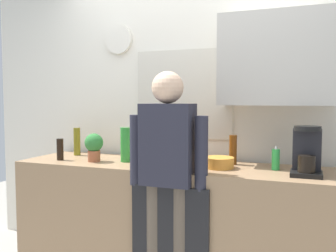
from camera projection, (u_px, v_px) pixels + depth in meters
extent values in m
cube|color=#937251|center=(181.00, 223.00, 2.83)|extent=(2.66, 0.64, 0.90)
cube|color=black|center=(169.00, 245.00, 2.52)|extent=(0.56, 0.02, 0.81)
cube|color=silver|center=(197.00, 112.00, 3.17)|extent=(4.26, 0.10, 2.60)
cube|color=beige|center=(184.00, 94.00, 3.15)|extent=(0.86, 0.02, 0.76)
cube|color=#8CA5C6|center=(184.00, 94.00, 3.15)|extent=(0.80, 0.02, 0.70)
cube|color=#B7B2A8|center=(277.00, 60.00, 2.71)|extent=(0.84, 0.32, 0.68)
cylinder|color=silver|center=(119.00, 40.00, 3.32)|extent=(0.26, 0.03, 0.26)
cube|color=black|center=(306.00, 174.00, 2.40)|extent=(0.20, 0.20, 0.03)
cube|color=black|center=(307.00, 149.00, 2.45)|extent=(0.18, 0.08, 0.28)
cylinder|color=black|center=(307.00, 164.00, 2.37)|extent=(0.11, 0.11, 0.11)
cylinder|color=black|center=(307.00, 128.00, 2.38)|extent=(0.17, 0.17, 0.03)
cylinder|color=maroon|center=(189.00, 150.00, 2.85)|extent=(0.06, 0.06, 0.22)
cylinder|color=black|center=(60.00, 149.00, 3.04)|extent=(0.06, 0.06, 0.18)
cylinder|color=olive|center=(77.00, 141.00, 3.31)|extent=(0.06, 0.06, 0.25)
cylinder|color=brown|center=(233.00, 150.00, 2.83)|extent=(0.06, 0.06, 0.23)
cylinder|color=#2D8C33|center=(126.00, 145.00, 2.95)|extent=(0.09, 0.09, 0.28)
cylinder|color=#3351B2|center=(132.00, 153.00, 3.10)|extent=(0.08, 0.08, 0.10)
cylinder|color=orange|center=(219.00, 163.00, 2.68)|extent=(0.22, 0.22, 0.08)
cylinder|color=#9E5638|center=(94.00, 156.00, 2.97)|extent=(0.10, 0.10, 0.09)
sphere|color=#2D7233|center=(94.00, 143.00, 2.96)|extent=(0.15, 0.15, 0.15)
cylinder|color=green|center=(276.00, 159.00, 2.61)|extent=(0.06, 0.06, 0.15)
cone|color=white|center=(276.00, 147.00, 2.60)|extent=(0.02, 0.02, 0.03)
cylinder|color=silver|center=(146.00, 154.00, 2.82)|extent=(0.14, 0.14, 0.17)
cylinder|color=brown|center=(154.00, 240.00, 2.59)|extent=(0.12, 0.12, 0.82)
cylinder|color=brown|center=(181.00, 244.00, 2.52)|extent=(0.12, 0.12, 0.82)
cube|color=#262633|center=(168.00, 144.00, 2.51)|extent=(0.36, 0.20, 0.56)
sphere|color=#D8AD8C|center=(168.00, 87.00, 2.48)|extent=(0.22, 0.22, 0.22)
cylinder|color=#262633|center=(136.00, 150.00, 2.60)|extent=(0.09, 0.09, 0.50)
cylinder|color=#262633|center=(201.00, 153.00, 2.43)|extent=(0.09, 0.09, 0.50)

